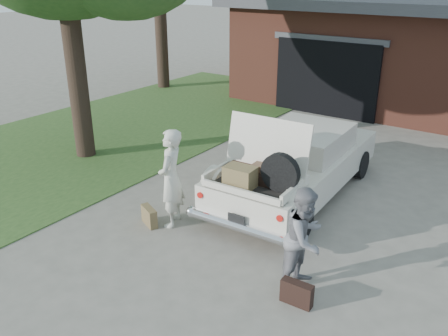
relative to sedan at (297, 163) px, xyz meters
The scene contains 8 objects.
ground 2.56m from the sedan, 99.52° to the right, with size 90.00×90.00×0.00m, color gray.
grass_strip 5.97m from the sedan, behind, with size 6.00×16.00×0.02m, color #2D4C1E.
house 9.11m from the sedan, 86.37° to the left, with size 12.80×7.80×3.30m.
sedan is the anchor object (origin of this frame).
woman_left 2.55m from the sedan, 118.44° to the right, with size 0.62×0.41×1.71m, color beige.
woman_right 2.89m from the sedan, 60.88° to the right, with size 0.72×0.56×1.48m, color gray.
suitcase_left 2.97m from the sedan, 121.15° to the right, with size 0.42×0.13×0.32m, color brown.
suitcase_right 3.36m from the sedan, 62.44° to the right, with size 0.43×0.14×0.33m, color black.
Camera 1 is at (4.10, -5.21, 4.07)m, focal length 38.00 mm.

